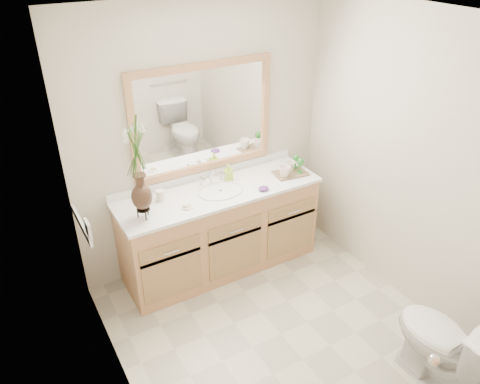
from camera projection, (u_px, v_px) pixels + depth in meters
floor at (281, 334)px, 3.75m from camera, size 2.60×2.60×0.00m
ceiling at (300, 20)px, 2.55m from camera, size 2.40×2.60×0.02m
wall_back at (203, 140)px, 4.13m from camera, size 2.40×0.02×2.40m
wall_front at (450, 334)px, 2.18m from camera, size 2.40×0.02×2.40m
wall_left at (114, 263)px, 2.63m from camera, size 0.02×2.60×2.40m
wall_right at (414, 167)px, 3.67m from camera, size 0.02×2.60×2.40m
vanity at (220, 231)px, 4.31m from camera, size 1.80×0.55×0.80m
counter at (219, 192)px, 4.10m from camera, size 1.84×0.57×0.03m
sink at (220, 196)px, 4.11m from camera, size 0.38×0.34×0.23m
mirror at (204, 119)px, 4.01m from camera, size 1.32×0.04×0.97m
switch_plate at (88, 228)px, 3.32m from camera, size 0.02×0.12×0.12m
toilet at (445, 345)px, 3.18m from camera, size 0.42×0.75×0.74m
flower_vase at (137, 156)px, 3.45m from camera, size 0.19×0.19×0.79m
tumbler at (160, 195)px, 3.93m from camera, size 0.07×0.07×0.09m
soap_dish at (187, 206)px, 3.84m from camera, size 0.10×0.10×0.03m
soap_bottle at (228, 173)px, 4.22m from camera, size 0.08×0.08×0.14m
purple_dish at (264, 188)px, 4.09m from camera, size 0.11×0.10×0.03m
tray at (290, 173)px, 4.36m from camera, size 0.32×0.24×0.02m
mug_left at (285, 171)px, 4.26m from camera, size 0.13×0.12×0.11m
mug_right at (291, 166)px, 4.37m from camera, size 0.13×0.13×0.10m
goblet_front at (301, 163)px, 4.31m from camera, size 0.07×0.07×0.15m
goblet_back at (296, 159)px, 4.40m from camera, size 0.06×0.06×0.13m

